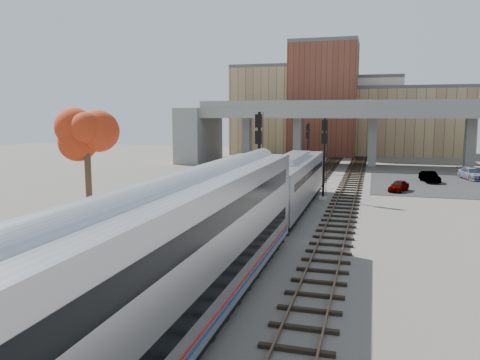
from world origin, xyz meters
The scene contains 17 objects.
ground centered at (0.00, 0.00, 0.00)m, with size 160.00×160.00×0.00m, color #47423D.
platform centered at (-7.25, 0.00, 0.17)m, with size 4.50×60.00×0.35m, color #9E9E99.
yellow_strip centered at (-5.35, 0.00, 0.35)m, with size 0.70×60.00×0.01m, color yellow.
tracks centered at (0.93, 12.50, 0.08)m, with size 10.70×95.00×0.25m.
overpass centered at (4.92, 45.00, 5.81)m, with size 54.00×12.00×9.50m.
buildings_far centered at (1.26, 66.57, 7.88)m, with size 43.00×21.00×20.60m.
parking_lot centered at (14.00, 28.00, 0.02)m, with size 14.00×18.00×0.04m, color black.
locomotive centered at (1.00, 10.61, 2.28)m, with size 3.02×19.05×4.10m.
coach centered at (1.00, -12.00, 2.80)m, with size 3.03×25.00×5.00m.
signal_mast_near centered at (-1.10, 7.98, 3.95)m, with size 0.60×0.64×7.72m.
signal_mast_mid centered at (3.00, 15.30, 3.61)m, with size 0.60×0.64×7.21m.
signal_mast_far centered at (-1.10, 34.97, 3.06)m, with size 0.60×0.64×6.41m.
station_sign centered at (-8.43, -6.69, 1.98)m, with size 0.90×0.13×2.27m.
tree centered at (-11.69, 1.78, 6.28)m, with size 3.60×3.60×8.47m.
car_a centered at (9.69, 21.82, 0.58)m, with size 1.28×3.19×1.09m, color #99999E.
car_b centered at (13.30, 29.24, 0.65)m, with size 1.28×3.68×1.21m, color #99999E.
car_c centered at (18.29, 33.15, 0.70)m, with size 1.84×4.52×1.31m, color #99999E.
Camera 1 is at (7.11, -26.03, 7.53)m, focal length 35.00 mm.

